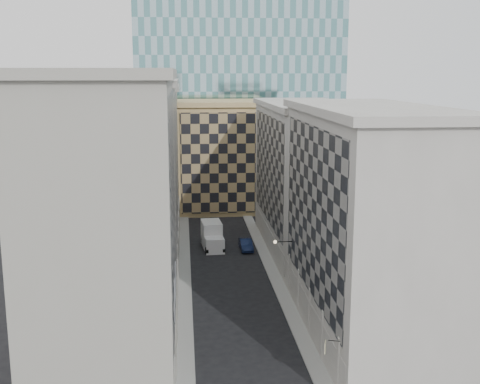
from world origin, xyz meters
TOP-DOWN VIEW (x-y plane):
  - sidewalk_west at (-5.25, 30.00)m, footprint 1.50×100.00m
  - sidewalk_east at (5.25, 30.00)m, footprint 1.50×100.00m
  - bldg_left_a at (-10.88, 11.00)m, footprint 10.80×22.80m
  - bldg_left_b at (-10.88, 33.00)m, footprint 10.80×22.80m
  - bldg_left_c at (-10.88, 55.00)m, footprint 10.80×22.80m
  - bldg_right_a at (10.88, 15.00)m, footprint 10.80×26.80m
  - bldg_right_b at (10.89, 42.00)m, footprint 10.80×28.80m
  - tan_block at (2.00, 67.90)m, footprint 16.80×14.80m
  - church_tower at (0.00, 82.00)m, footprint 7.20×7.20m
  - flagpoles_left at (-5.90, 6.00)m, footprint 0.10×6.33m
  - bracket_lamp at (4.38, 24.00)m, footprint 1.98×0.36m
  - box_truck at (-1.42, 43.52)m, footprint 3.05×6.48m
  - dark_car at (3.02, 41.96)m, footprint 1.69×4.58m
  - shop_sign at (4.98, 4.47)m, footprint 1.26×0.78m

SIDE VIEW (x-z plane):
  - sidewalk_west at x=-5.25m, z-range 0.00..0.15m
  - sidewalk_east at x=5.25m, z-range 0.00..0.15m
  - dark_car at x=3.02m, z-range 0.00..1.50m
  - box_truck at x=-1.42m, z-range -0.22..3.23m
  - shop_sign at x=4.98m, z-range 3.39..4.28m
  - bracket_lamp at x=4.38m, z-range 6.02..6.38m
  - flagpoles_left at x=-5.90m, z-range 6.83..9.17m
  - tan_block at x=2.00m, z-range 0.04..18.84m
  - bldg_right_b at x=10.89m, z-range 0.00..19.70m
  - bldg_right_a at x=10.88m, z-range -0.03..20.67m
  - bldg_left_c at x=-10.88m, z-range -0.02..21.68m
  - bldg_left_b at x=-10.88m, z-range -0.03..22.67m
  - bldg_left_a at x=-10.88m, z-range -0.03..23.67m
  - church_tower at x=0.00m, z-range 1.20..52.70m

